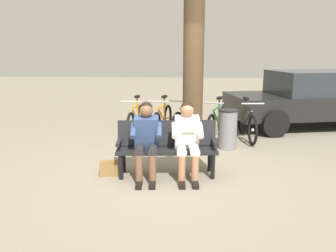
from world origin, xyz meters
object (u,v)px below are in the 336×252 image
(tree_trunk, at_px, (193,66))
(bicycle_silver, at_px, (187,121))
(bicycle_blue, at_px, (217,123))
(person_reading, at_px, (187,137))
(person_companion, at_px, (146,137))
(litter_bin, at_px, (228,129))
(parked_car, at_px, (312,98))
(bicycle_orange, at_px, (247,123))
(bicycle_red, at_px, (162,121))
(bicycle_purple, at_px, (136,121))
(handbag, at_px, (109,168))
(bench, at_px, (167,144))

(tree_trunk, xyz_separation_m, bicycle_silver, (0.12, -1.07, -1.32))
(bicycle_blue, relative_size, bicycle_silver, 1.03)
(person_reading, distance_m, person_companion, 0.64)
(litter_bin, relative_size, bicycle_blue, 0.51)
(parked_car, bearing_deg, litter_bin, 30.32)
(person_companion, bearing_deg, litter_bin, -135.73)
(bicycle_orange, bearing_deg, bicycle_blue, -96.49)
(bicycle_orange, distance_m, bicycle_blue, 0.68)
(litter_bin, bearing_deg, person_companion, 48.84)
(bicycle_blue, relative_size, bicycle_red, 0.97)
(bicycle_purple, bearing_deg, person_companion, 16.68)
(bicycle_purple, bearing_deg, person_reading, 29.65)
(person_reading, xyz_separation_m, tree_trunk, (-0.10, -1.53, 1.02))
(bicycle_purple, bearing_deg, litter_bin, 69.68)
(person_companion, height_order, parked_car, parked_car)
(litter_bin, height_order, bicycle_orange, bicycle_orange)
(bicycle_purple, bearing_deg, bicycle_orange, 91.05)
(bicycle_silver, relative_size, bicycle_purple, 0.93)
(bicycle_purple, bearing_deg, bicycle_red, 97.41)
(bicycle_orange, bearing_deg, tree_trunk, -59.22)
(person_companion, height_order, bicycle_orange, person_companion)
(litter_bin, bearing_deg, bicycle_red, -34.10)
(handbag, bearing_deg, person_reading, -179.26)
(bench, bearing_deg, parked_car, -139.20)
(tree_trunk, bearing_deg, parked_car, -144.63)
(person_companion, relative_size, handbag, 4.00)
(bicycle_blue, height_order, parked_car, parked_car)
(bench, relative_size, bicycle_orange, 0.97)
(bench, bearing_deg, handbag, 4.95)
(bicycle_red, bearing_deg, person_reading, 23.86)
(litter_bin, xyz_separation_m, bicycle_purple, (2.05, -0.92, -0.05))
(person_companion, xyz_separation_m, bicycle_silver, (-0.62, -2.66, -0.30))
(bench, xyz_separation_m, person_companion, (0.31, 0.19, 0.16))
(parked_car, bearing_deg, bicycle_orange, 24.38)
(bicycle_silver, distance_m, bicycle_purple, 1.20)
(bicycle_red, distance_m, parked_car, 4.07)
(parked_car, bearing_deg, person_reading, 38.00)
(bicycle_silver, distance_m, parked_car, 3.52)
(bicycle_red, bearing_deg, parked_car, 118.13)
(person_reading, height_order, litter_bin, person_reading)
(tree_trunk, height_order, litter_bin, tree_trunk)
(bicycle_orange, relative_size, bicycle_purple, 1.00)
(litter_bin, bearing_deg, person_reading, 63.08)
(tree_trunk, xyz_separation_m, litter_bin, (-0.73, -0.09, -1.27))
(person_reading, height_order, bicycle_purple, person_reading)
(bench, xyz_separation_m, bicycle_orange, (-1.68, -2.27, -0.15))
(bench, relative_size, bicycle_red, 0.98)
(litter_bin, height_order, bicycle_blue, bicycle_blue)
(person_companion, distance_m, litter_bin, 2.23)
(person_companion, distance_m, parked_car, 5.48)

